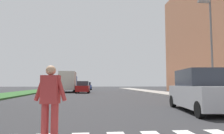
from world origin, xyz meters
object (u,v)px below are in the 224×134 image
Objects in this scene: suv_crossing at (202,91)px; sedan_distant at (87,86)px; pedestrian_performer at (50,100)px; truck_box_delivery at (68,82)px; sedan_midblock at (83,87)px; street_lamp_right at (210,40)px.

suv_crossing is 1.14× the size of sedan_distant.
pedestrian_performer is 0.27× the size of truck_box_delivery.
sedan_midblock is 0.68× the size of truck_box_delivery.
sedan_distant is at bearing 99.16° from suv_crossing.
pedestrian_performer is (-9.87, -9.84, -3.66)m from street_lamp_right.
suv_crossing is 0.78× the size of truck_box_delivery.
pedestrian_performer is 0.40× the size of sedan_midblock.
street_lamp_right reaches higher than sedan_distant.
pedestrian_performer is at bearing -143.11° from suv_crossing.
pedestrian_performer is at bearing -89.79° from sedan_midblock.
street_lamp_right is at bearing -55.99° from truck_box_delivery.
street_lamp_right is 4.44× the size of pedestrian_performer.
suv_crossing is at bearing -73.21° from sedan_midblock.
street_lamp_right is at bearing -72.59° from sedan_distant.
suv_crossing is at bearing -125.73° from street_lamp_right.
sedan_midblock is at bearing 90.21° from pedestrian_performer.
suv_crossing is 1.14× the size of sedan_midblock.
pedestrian_performer is at bearing -90.40° from sedan_distant.
pedestrian_performer is 0.40× the size of sedan_distant.
truck_box_delivery is (-2.37, 3.14, 0.86)m from sedan_midblock.
sedan_midblock is at bearing 123.36° from street_lamp_right.
pedestrian_performer is 24.97m from sedan_midblock.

